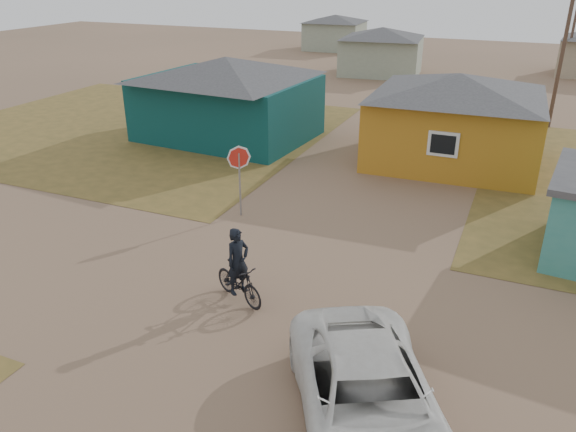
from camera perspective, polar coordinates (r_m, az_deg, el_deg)
name	(u,v)px	position (r m, az deg, el deg)	size (l,w,h in m)	color
ground	(266,311)	(14.54, -2.26, -9.61)	(120.00, 120.00, 0.00)	#86664D
grass_nw	(135,128)	(31.72, -15.30, 8.64)	(20.00, 18.00, 0.00)	brown
house_teal	(227,97)	(28.63, -6.21, 11.95)	(8.93, 7.08, 4.00)	#093636
house_yellow	(455,117)	(25.74, 16.65, 9.57)	(7.72, 6.76, 3.90)	#B7781C
house_pale_west	(382,50)	(46.67, 9.48, 16.28)	(7.04, 6.15, 3.60)	#929D87
house_pale_north	(335,32)	(60.37, 4.78, 18.16)	(6.28, 5.81, 3.40)	#929D87
utility_pole_near	(563,48)	(33.11, 26.19, 15.04)	(1.40, 0.20, 8.00)	brown
utility_pole_far	(575,22)	(49.06, 27.11, 17.16)	(1.40, 0.20, 8.00)	brown
stop_sign	(239,165)	(19.17, -4.99, 5.19)	(0.80, 0.31, 2.54)	gray
cyclist	(239,275)	(14.61, -5.05, -6.03)	(1.88, 1.24, 2.07)	black
vehicle	(369,400)	(10.98, 8.23, -18.00)	(2.53, 5.48, 1.52)	silver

